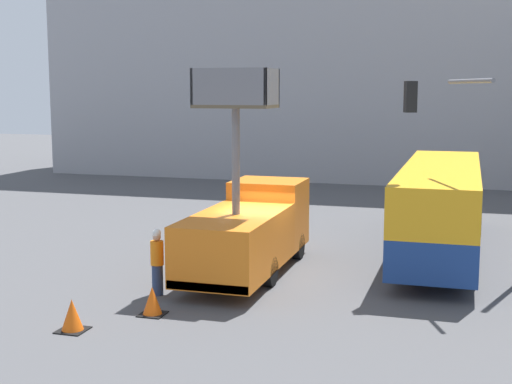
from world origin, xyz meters
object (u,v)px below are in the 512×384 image
object	(u,v)px
road_worker_near_truck	(157,262)
utility_truck	(249,228)
city_bus	(441,202)
traffic_light_pole	(484,143)
traffic_cone_near_truck	(72,316)
traffic_cone_mid_road	(152,302)
road_worker_directing	(400,252)

from	to	relation	value
road_worker_near_truck	utility_truck	bearing A→B (deg)	-52.60
utility_truck	city_bus	bearing A→B (deg)	37.75
traffic_light_pole	utility_truck	bearing A→B (deg)	-175.88
utility_truck	traffic_cone_near_truck	size ratio (longest dim) A/B	9.20
traffic_cone_mid_road	traffic_light_pole	bearing A→B (deg)	33.05
road_worker_near_truck	traffic_cone_near_truck	distance (m)	3.58
traffic_light_pole	traffic_cone_near_truck	size ratio (longest dim) A/B	8.04
traffic_cone_near_truck	utility_truck	bearing A→B (deg)	69.12
road_worker_directing	traffic_cone_mid_road	distance (m)	7.83
city_bus	traffic_light_pole	bearing A→B (deg)	-149.68
city_bus	traffic_cone_mid_road	xyz separation A→B (m)	(-6.92, -9.31, -1.54)
utility_truck	city_bus	size ratio (longest dim) A/B	0.59
city_bus	traffic_cone_mid_road	bearing A→B (deg)	155.37
city_bus	traffic_light_pole	world-z (taller)	traffic_light_pole
utility_truck	road_worker_near_truck	xyz separation A→B (m)	(-1.80, -3.10, -0.51)
city_bus	road_worker_directing	bearing A→B (deg)	178.48
utility_truck	traffic_cone_mid_road	bearing A→B (deg)	-103.40
traffic_cone_mid_road	utility_truck	bearing A→B (deg)	76.60
traffic_light_pole	traffic_cone_mid_road	xyz separation A→B (m)	(-8.23, -5.36, -3.98)
utility_truck	traffic_light_pole	distance (m)	7.65
traffic_cone_near_truck	traffic_cone_mid_road	xyz separation A→B (m)	(1.35, 1.72, -0.02)
city_bus	traffic_cone_near_truck	size ratio (longest dim) A/B	15.53
city_bus	road_worker_near_truck	world-z (taller)	city_bus
traffic_light_pole	road_worker_directing	xyz separation A→B (m)	(-2.32, -0.26, -3.39)
city_bus	traffic_cone_near_truck	bearing A→B (deg)	155.12
traffic_cone_near_truck	road_worker_directing	bearing A→B (deg)	43.18
city_bus	utility_truck	bearing A→B (deg)	139.74
city_bus	traffic_cone_near_truck	world-z (taller)	city_bus
traffic_light_pole	traffic_cone_near_truck	distance (m)	12.55
road_worker_directing	traffic_cone_mid_road	size ratio (longest dim) A/B	2.47
traffic_light_pole	traffic_cone_mid_road	world-z (taller)	traffic_light_pole
road_worker_directing	traffic_cone_near_truck	bearing A→B (deg)	83.24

